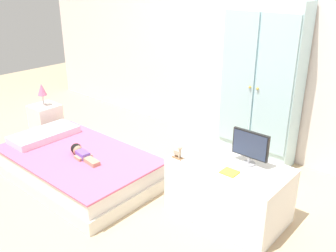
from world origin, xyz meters
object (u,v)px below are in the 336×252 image
at_px(bed, 79,167).
at_px(tv_stand, 229,190).
at_px(rocking_horse_toy, 178,153).
at_px(wardrobe, 261,84).
at_px(book_yellow, 230,172).
at_px(tv_monitor, 250,146).
at_px(doll, 80,152).
at_px(nightstand, 46,123).
at_px(table_lamp, 42,90).

bearing_deg(bed, tv_stand, 18.26).
bearing_deg(rocking_horse_toy, wardrobe, 88.63).
bearing_deg(bed, book_yellow, 12.99).
distance_m(bed, tv_monitor, 1.60).
bearing_deg(tv_stand, rocking_horse_toy, -152.16).
bearing_deg(wardrobe, book_yellow, -71.23).
bearing_deg(doll, nightstand, 164.24).
height_order(nightstand, table_lamp, table_lamp).
xyz_separation_m(nightstand, table_lamp, (0.00, 0.00, 0.39)).
xyz_separation_m(wardrobe, tv_monitor, (0.43, -0.95, -0.18)).
bearing_deg(book_yellow, doll, -166.14).
distance_m(nightstand, wardrobe, 2.38).
distance_m(doll, wardrobe, 1.82).
xyz_separation_m(doll, nightstand, (-1.04, 0.29, -0.09)).
relative_size(wardrobe, tv_monitor, 5.47).
relative_size(bed, book_yellow, 12.62).
height_order(table_lamp, rocking_horse_toy, table_lamp).
height_order(rocking_horse_toy, book_yellow, rocking_horse_toy).
distance_m(nightstand, tv_monitor, 2.46).
xyz_separation_m(bed, table_lamp, (-0.98, 0.29, 0.47)).
distance_m(tv_stand, book_yellow, 0.27).
xyz_separation_m(wardrobe, tv_stand, (0.33, -1.03, -0.56)).
relative_size(nightstand, rocking_horse_toy, 3.99).
distance_m(rocking_horse_toy, book_yellow, 0.43).
distance_m(bed, tv_stand, 1.41).
xyz_separation_m(tv_monitor, book_yellow, (-0.04, -0.21, -0.15)).
bearing_deg(rocking_horse_toy, bed, -165.53).
bearing_deg(wardrobe, bed, -124.39).
bearing_deg(book_yellow, wardrobe, 108.77).
height_order(bed, tv_monitor, tv_monitor).
bearing_deg(doll, tv_monitor, 21.34).
distance_m(wardrobe, tv_stand, 1.22).
distance_m(tv_stand, rocking_horse_toy, 0.49).
relative_size(rocking_horse_toy, book_yellow, 0.94).
height_order(doll, rocking_horse_toy, rocking_horse_toy).
bearing_deg(doll, book_yellow, 13.86).
bearing_deg(wardrobe, nightstand, -149.12).
distance_m(table_lamp, book_yellow, 2.38).
bearing_deg(nightstand, rocking_horse_toy, -0.99).
distance_m(table_lamp, rocking_horse_toy, 1.96).
xyz_separation_m(bed, wardrobe, (1.01, 1.47, 0.66)).
relative_size(bed, rocking_horse_toy, 13.49).
bearing_deg(tv_stand, nightstand, -176.19).
distance_m(doll, rocking_horse_toy, 0.97).
bearing_deg(tv_stand, wardrobe, 107.50).
bearing_deg(bed, rocking_horse_toy, 14.47).
distance_m(nightstand, book_yellow, 2.39).
relative_size(tv_stand, book_yellow, 7.50).
xyz_separation_m(tv_monitor, rocking_horse_toy, (-0.46, -0.28, -0.10)).
relative_size(table_lamp, tv_stand, 0.28).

